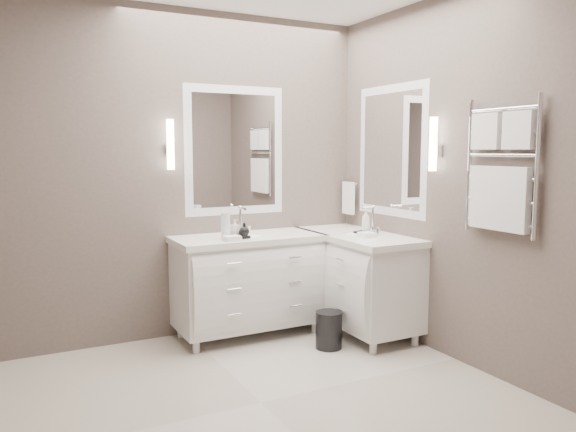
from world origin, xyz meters
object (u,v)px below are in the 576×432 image
vanity_right (357,275)px  towel_ladder (500,175)px  waste_bin (329,330)px  vanity_back (248,278)px

vanity_right → towel_ladder: towel_ladder is taller
waste_bin → towel_ladder: bearing=-57.1°
vanity_back → towel_ladder: towel_ladder is taller
vanity_back → vanity_right: bearing=-20.4°
vanity_back → vanity_right: (0.88, -0.33, 0.00)m
vanity_back → vanity_right: size_ratio=1.00×
vanity_right → towel_ladder: 1.60m
towel_ladder → vanity_back: bearing=124.1°
vanity_back → waste_bin: 0.81m
vanity_right → waste_bin: 0.62m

